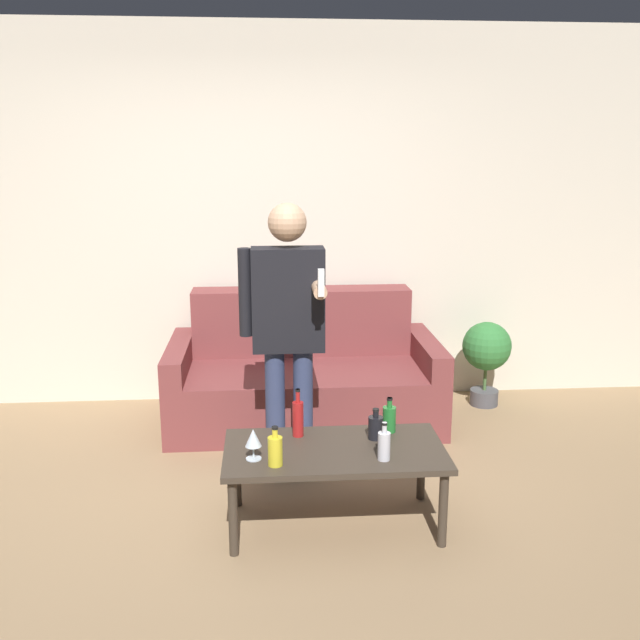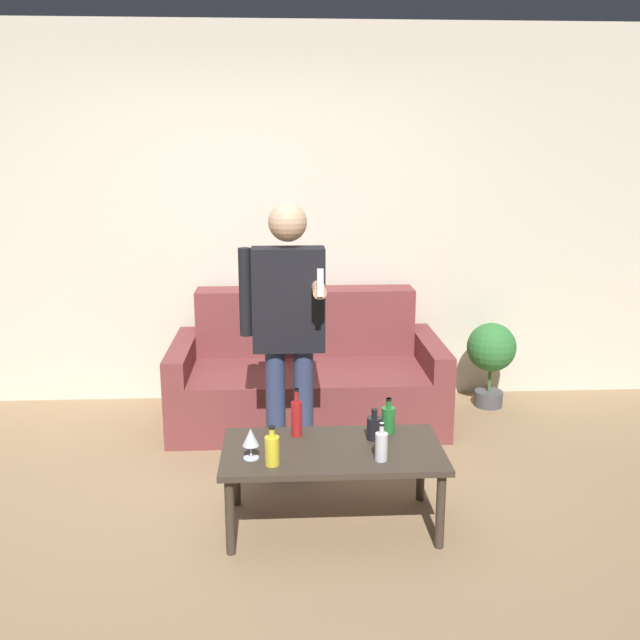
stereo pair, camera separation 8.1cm
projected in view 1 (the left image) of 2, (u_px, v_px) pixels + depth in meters
The scene contains 12 objects.
ground_plane at pixel (246, 533), 3.52m from camera, with size 16.00×16.00×0.00m, color #997A56.
wall_back at pixel (248, 219), 5.14m from camera, with size 8.00×0.06×2.70m.
couch at pixel (304, 376), 4.95m from camera, with size 1.83×0.93×0.87m.
coffee_table at pixel (335, 456), 3.51m from camera, with size 1.09×0.58×0.41m.
bottle_orange at pixel (376, 427), 3.60m from camera, with size 0.08×0.08×0.16m.
bottle_green at pixel (389, 418), 3.69m from camera, with size 0.07×0.07×0.19m.
bottle_dark at pixel (275, 450), 3.30m from camera, with size 0.07×0.07×0.19m.
bottle_yellow at pixel (298, 418), 3.63m from camera, with size 0.06×0.06×0.25m.
bottle_red at pixel (384, 445), 3.36m from camera, with size 0.06×0.06×0.19m.
wine_glass_near at pixel (253, 439), 3.36m from camera, with size 0.08×0.08×0.15m.
person_standing_front at pixel (287, 320), 3.91m from camera, with size 0.47×0.41×1.57m.
potted_plant at pixel (487, 351), 5.17m from camera, with size 0.35×0.35×0.62m.
Camera 1 is at (0.12, -3.19, 1.86)m, focal length 40.00 mm.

